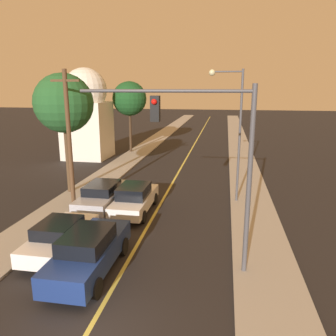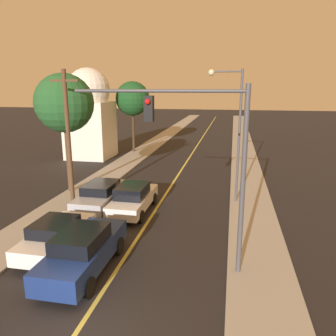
{
  "view_description": "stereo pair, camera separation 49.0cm",
  "coord_description": "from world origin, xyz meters",
  "px_view_note": "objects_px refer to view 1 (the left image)",
  "views": [
    {
      "loc": [
        3.64,
        -7.31,
        6.82
      ],
      "look_at": [
        0.0,
        13.62,
        1.6
      ],
      "focal_mm": 35.0,
      "sensor_mm": 36.0,
      "label": 1
    },
    {
      "loc": [
        4.12,
        -7.22,
        6.82
      ],
      "look_at": [
        0.0,
        13.62,
        1.6
      ],
      "focal_mm": 35.0,
      "sensor_mm": 36.0,
      "label": 2
    }
  ],
  "objects_px": {
    "tree_left_far": "(64,104)",
    "domed_building_left": "(86,113)",
    "car_near_lane_front": "(89,251)",
    "car_near_lane_second": "(135,198)",
    "streetlamp_right": "(233,119)",
    "tree_left_near": "(129,99)",
    "car_outer_lane_front": "(60,236)",
    "car_outer_lane_second": "(103,196)",
    "utility_pole_left": "(69,138)",
    "traffic_signal_mast": "(210,146)"
  },
  "relations": [
    {
      "from": "tree_left_far",
      "to": "domed_building_left",
      "type": "distance_m",
      "value": 11.61
    },
    {
      "from": "car_near_lane_front",
      "to": "tree_left_far",
      "type": "relative_size",
      "value": 0.64
    },
    {
      "from": "car_near_lane_second",
      "to": "streetlamp_right",
      "type": "bearing_deg",
      "value": 27.0
    },
    {
      "from": "tree_left_near",
      "to": "domed_building_left",
      "type": "xyz_separation_m",
      "value": [
        -3.42,
        -3.27,
        -1.26
      ]
    },
    {
      "from": "car_near_lane_front",
      "to": "car_outer_lane_front",
      "type": "height_order",
      "value": "car_near_lane_front"
    },
    {
      "from": "car_outer_lane_second",
      "to": "tree_left_far",
      "type": "distance_m",
      "value": 6.55
    },
    {
      "from": "tree_left_far",
      "to": "domed_building_left",
      "type": "height_order",
      "value": "domed_building_left"
    },
    {
      "from": "car_outer_lane_second",
      "to": "domed_building_left",
      "type": "xyz_separation_m",
      "value": [
        -6.71,
        13.62,
        3.59
      ]
    },
    {
      "from": "car_near_lane_second",
      "to": "utility_pole_left",
      "type": "height_order",
      "value": "utility_pole_left"
    },
    {
      "from": "tree_left_near",
      "to": "tree_left_far",
      "type": "height_order",
      "value": "tree_left_far"
    },
    {
      "from": "car_near_lane_second",
      "to": "domed_building_left",
      "type": "xyz_separation_m",
      "value": [
        -8.54,
        13.62,
        3.63
      ]
    },
    {
      "from": "tree_left_far",
      "to": "car_near_lane_front",
      "type": "bearing_deg",
      "value": -59.86
    },
    {
      "from": "traffic_signal_mast",
      "to": "domed_building_left",
      "type": "distance_m",
      "value": 22.91
    },
    {
      "from": "car_outer_lane_front",
      "to": "tree_left_near",
      "type": "height_order",
      "value": "tree_left_near"
    },
    {
      "from": "car_outer_lane_second",
      "to": "traffic_signal_mast",
      "type": "relative_size",
      "value": 0.71
    },
    {
      "from": "utility_pole_left",
      "to": "domed_building_left",
      "type": "relative_size",
      "value": 0.88
    },
    {
      "from": "car_near_lane_second",
      "to": "tree_left_far",
      "type": "relative_size",
      "value": 0.61
    },
    {
      "from": "car_near_lane_front",
      "to": "traffic_signal_mast",
      "type": "relative_size",
      "value": 0.71
    },
    {
      "from": "streetlamp_right",
      "to": "car_near_lane_front",
      "type": "bearing_deg",
      "value": -120.33
    },
    {
      "from": "car_near_lane_front",
      "to": "tree_left_far",
      "type": "distance_m",
      "value": 11.43
    },
    {
      "from": "car_outer_lane_second",
      "to": "tree_left_near",
      "type": "xyz_separation_m",
      "value": [
        -3.29,
        16.88,
        4.85
      ]
    },
    {
      "from": "car_near_lane_front",
      "to": "utility_pole_left",
      "type": "distance_m",
      "value": 7.84
    },
    {
      "from": "car_near_lane_second",
      "to": "tree_left_far",
      "type": "distance_m",
      "value": 7.68
    },
    {
      "from": "tree_left_near",
      "to": "tree_left_far",
      "type": "distance_m",
      "value": 14.28
    },
    {
      "from": "car_near_lane_front",
      "to": "tree_left_near",
      "type": "distance_m",
      "value": 24.23
    },
    {
      "from": "utility_pole_left",
      "to": "car_near_lane_front",
      "type": "bearing_deg",
      "value": -59.74
    },
    {
      "from": "car_near_lane_second",
      "to": "tree_left_near",
      "type": "distance_m",
      "value": 18.32
    },
    {
      "from": "car_near_lane_second",
      "to": "car_outer_lane_front",
      "type": "height_order",
      "value": "car_near_lane_second"
    },
    {
      "from": "car_near_lane_second",
      "to": "domed_building_left",
      "type": "height_order",
      "value": "domed_building_left"
    },
    {
      "from": "tree_left_near",
      "to": "domed_building_left",
      "type": "height_order",
      "value": "domed_building_left"
    },
    {
      "from": "streetlamp_right",
      "to": "utility_pole_left",
      "type": "distance_m",
      "value": 9.32
    },
    {
      "from": "car_near_lane_second",
      "to": "car_outer_lane_front",
      "type": "xyz_separation_m",
      "value": [
        -1.83,
        -5.03,
        -0.06
      ]
    },
    {
      "from": "car_outer_lane_front",
      "to": "tree_left_far",
      "type": "relative_size",
      "value": 0.56
    },
    {
      "from": "tree_left_near",
      "to": "traffic_signal_mast",
      "type": "bearing_deg",
      "value": -67.02
    },
    {
      "from": "car_near_lane_front",
      "to": "tree_left_near",
      "type": "bearing_deg",
      "value": 102.47
    },
    {
      "from": "traffic_signal_mast",
      "to": "domed_building_left",
      "type": "bearing_deg",
      "value": 124.1
    },
    {
      "from": "car_near_lane_front",
      "to": "tree_left_far",
      "type": "height_order",
      "value": "tree_left_far"
    },
    {
      "from": "car_outer_lane_second",
      "to": "tree_left_near",
      "type": "height_order",
      "value": "tree_left_near"
    },
    {
      "from": "car_near_lane_front",
      "to": "streetlamp_right",
      "type": "height_order",
      "value": "streetlamp_right"
    },
    {
      "from": "car_outer_lane_second",
      "to": "traffic_signal_mast",
      "type": "height_order",
      "value": "traffic_signal_mast"
    },
    {
      "from": "domed_building_left",
      "to": "utility_pole_left",
      "type": "bearing_deg",
      "value": -70.22
    },
    {
      "from": "car_near_lane_front",
      "to": "streetlamp_right",
      "type": "xyz_separation_m",
      "value": [
        5.25,
        8.96,
        4.16
      ]
    },
    {
      "from": "streetlamp_right",
      "to": "domed_building_left",
      "type": "height_order",
      "value": "domed_building_left"
    },
    {
      "from": "tree_left_far",
      "to": "utility_pole_left",
      "type": "bearing_deg",
      "value": -60.12
    },
    {
      "from": "car_near_lane_second",
      "to": "car_outer_lane_second",
      "type": "distance_m",
      "value": 1.83
    },
    {
      "from": "traffic_signal_mast",
      "to": "utility_pole_left",
      "type": "xyz_separation_m",
      "value": [
        -7.9,
        5.22,
        -0.7
      ]
    },
    {
      "from": "tree_left_far",
      "to": "domed_building_left",
      "type": "bearing_deg",
      "value": 107.03
    },
    {
      "from": "tree_left_near",
      "to": "tree_left_far",
      "type": "relative_size",
      "value": 0.97
    },
    {
      "from": "car_near_lane_front",
      "to": "domed_building_left",
      "type": "height_order",
      "value": "domed_building_left"
    },
    {
      "from": "car_near_lane_second",
      "to": "traffic_signal_mast",
      "type": "relative_size",
      "value": 0.68
    }
  ]
}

